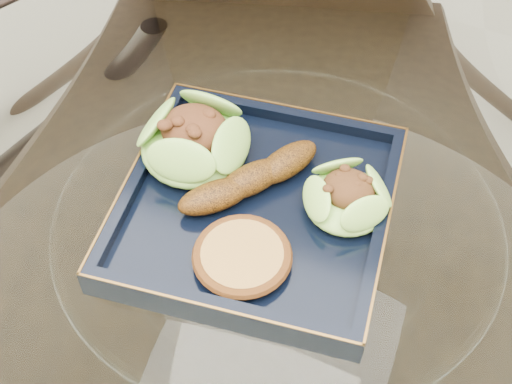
% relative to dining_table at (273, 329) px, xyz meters
% --- Properties ---
extents(dining_table, '(1.13, 1.13, 0.77)m').
position_rel_dining_table_xyz_m(dining_table, '(0.00, 0.00, 0.00)').
color(dining_table, white).
rests_on(dining_table, ground).
extents(dining_chair, '(0.51, 0.51, 0.95)m').
position_rel_dining_table_xyz_m(dining_chair, '(-0.14, 0.36, -0.07)').
color(dining_chair, black).
rests_on(dining_chair, ground).
extents(navy_plate, '(0.30, 0.30, 0.02)m').
position_rel_dining_table_xyz_m(navy_plate, '(-0.04, 0.03, 0.17)').
color(navy_plate, black).
rests_on(navy_plate, dining_table).
extents(lettuce_wrap_left, '(0.15, 0.15, 0.04)m').
position_rel_dining_table_xyz_m(lettuce_wrap_left, '(-0.12, 0.07, 0.20)').
color(lettuce_wrap_left, '#579A2C').
rests_on(lettuce_wrap_left, navy_plate).
extents(lettuce_wrap_right, '(0.11, 0.11, 0.03)m').
position_rel_dining_table_xyz_m(lettuce_wrap_right, '(0.05, 0.06, 0.20)').
color(lettuce_wrap_right, '#549E2E').
rests_on(lettuce_wrap_right, navy_plate).
extents(roasted_plantain, '(0.12, 0.15, 0.03)m').
position_rel_dining_table_xyz_m(roasted_plantain, '(-0.05, 0.05, 0.20)').
color(roasted_plantain, '#5A3109').
rests_on(roasted_plantain, navy_plate).
extents(crumb_patty, '(0.10, 0.10, 0.02)m').
position_rel_dining_table_xyz_m(crumb_patty, '(-0.02, -0.04, 0.19)').
color(crumb_patty, '#B28A3B').
rests_on(crumb_patty, navy_plate).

